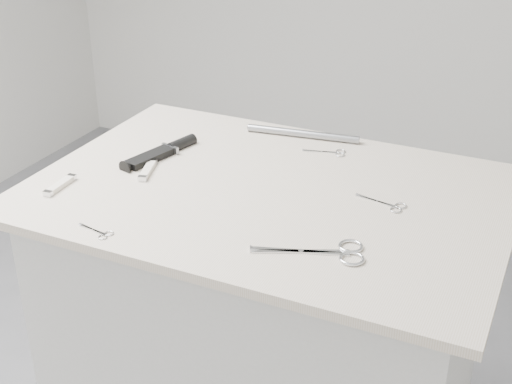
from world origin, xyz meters
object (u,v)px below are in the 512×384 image
at_px(embroidery_scissors_a, 388,205).
at_px(pocket_knife_a, 60,185).
at_px(plinth, 267,362).
at_px(embroidery_scissors_b, 331,152).
at_px(tiny_scissors, 99,232).
at_px(sheathed_knife, 165,151).
at_px(pocket_knife_b, 148,170).
at_px(metal_rail, 303,134).
at_px(large_shears, 333,252).

relative_size(embroidery_scissors_a, pocket_knife_a, 1.12).
height_order(plinth, embroidery_scissors_a, embroidery_scissors_a).
xyz_separation_m(embroidery_scissors_a, pocket_knife_a, (-0.66, -0.22, 0.00)).
bearing_deg(embroidery_scissors_b, tiny_scissors, -131.78).
height_order(plinth, pocket_knife_a, pocket_knife_a).
height_order(embroidery_scissors_b, sheathed_knife, sheathed_knife).
bearing_deg(plinth, pocket_knife_b, -172.56).
xyz_separation_m(pocket_knife_b, metal_rail, (0.24, 0.33, 0.00)).
relative_size(embroidery_scissors_b, pocket_knife_b, 0.99).
xyz_separation_m(embroidery_scissors_a, tiny_scissors, (-0.47, -0.34, -0.00)).
xyz_separation_m(embroidery_scissors_a, sheathed_knife, (-0.55, 0.03, 0.01)).
bearing_deg(metal_rail, pocket_knife_a, -127.56).
bearing_deg(metal_rail, embroidery_scissors_b, -32.17).
xyz_separation_m(large_shears, sheathed_knife, (-0.51, 0.25, 0.00)).
bearing_deg(plinth, pocket_knife_a, -156.15).
bearing_deg(pocket_knife_b, embroidery_scissors_a, -99.90).
distance_m(embroidery_scissors_b, metal_rail, 0.11).
relative_size(plinth, pocket_knife_b, 8.86).
relative_size(plinth, pocket_knife_a, 9.27).
xyz_separation_m(sheathed_knife, pocket_knife_a, (-0.11, -0.24, -0.00)).
relative_size(embroidery_scissors_a, tiny_scissors, 1.35).
xyz_separation_m(plinth, embroidery_scissors_b, (0.06, 0.24, 0.47)).
distance_m(embroidery_scissors_a, embroidery_scissors_b, 0.28).
xyz_separation_m(embroidery_scissors_b, sheathed_knife, (-0.35, -0.17, 0.01)).
height_order(plinth, embroidery_scissors_b, embroidery_scissors_b).
height_order(pocket_knife_a, metal_rail, metal_rail).
bearing_deg(embroidery_scissors_b, plinth, -118.54).
xyz_separation_m(large_shears, pocket_knife_a, (-0.62, 0.01, 0.00)).
bearing_deg(plinth, metal_rail, 97.59).
bearing_deg(pocket_knife_b, plinth, -100.22).
xyz_separation_m(embroidery_scissors_b, metal_rail, (-0.10, 0.06, 0.01)).
bearing_deg(pocket_knife_a, plinth, -69.01).
height_order(tiny_scissors, sheathed_knife, sheathed_knife).
xyz_separation_m(embroidery_scissors_a, pocket_knife_b, (-0.53, -0.07, 0.00)).
bearing_deg(tiny_scissors, sheathed_knife, 112.47).
distance_m(plinth, pocket_knife_b, 0.55).
height_order(large_shears, sheathed_knife, sheathed_knife).
xyz_separation_m(embroidery_scissors_a, embroidery_scissors_b, (-0.19, 0.20, -0.00)).
bearing_deg(sheathed_knife, embroidery_scissors_b, -49.25).
xyz_separation_m(large_shears, tiny_scissors, (-0.43, -0.12, -0.00)).
distance_m(plinth, metal_rail, 0.57).
xyz_separation_m(pocket_knife_a, metal_rail, (0.37, 0.48, 0.00)).
bearing_deg(large_shears, tiny_scissors, 174.35).
distance_m(plinth, large_shears, 0.55).
height_order(embroidery_scissors_a, embroidery_scissors_b, same).
distance_m(embroidery_scissors_b, tiny_scissors, 0.60).
bearing_deg(embroidery_scissors_b, embroidery_scissors_a, -60.74).
height_order(pocket_knife_b, metal_rail, metal_rail).
xyz_separation_m(tiny_scissors, sheathed_knife, (-0.08, 0.37, 0.01)).
relative_size(embroidery_scissors_b, tiny_scissors, 1.26).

